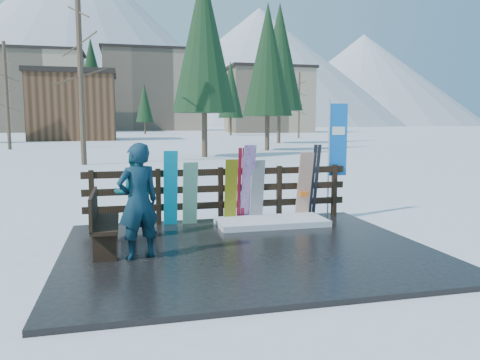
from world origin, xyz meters
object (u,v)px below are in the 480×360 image
object	(u,v)px
person_front	(138,201)
person_back	(136,194)
snowboard_5	(304,186)
snowboard_0	(171,188)
snowboard_3	(248,184)
snowboard_4	(257,191)
rental_flag	(336,144)
snowboard_2	(231,191)
snowboard_1	(190,193)
bench	(101,220)

from	to	relation	value
person_front	person_back	xyz separation A→B (m)	(-0.01, 1.44, -0.11)
snowboard_5	person_back	world-z (taller)	person_back
snowboard_0	snowboard_3	bearing A→B (deg)	0.00
snowboard_4	rental_flag	bearing A→B (deg)	8.09
snowboard_2	person_front	xyz separation A→B (m)	(-1.94, -2.15, 0.22)
person_back	rental_flag	bearing A→B (deg)	-169.33
snowboard_1	rental_flag	size ratio (longest dim) A/B	0.51
bench	snowboard_0	distance (m)	2.07
snowboard_2	person_back	bearing A→B (deg)	-159.89
snowboard_1	snowboard_2	world-z (taller)	snowboard_2
bench	rental_flag	size ratio (longest dim) A/B	0.58
person_front	snowboard_4	bearing A→B (deg)	-159.12
bench	snowboard_1	bearing A→B (deg)	43.87
snowboard_0	snowboard_3	world-z (taller)	snowboard_3
person_front	snowboard_0	bearing A→B (deg)	-127.72
bench	snowboard_0	world-z (taller)	snowboard_0
snowboard_1	rental_flag	xyz separation A→B (m)	(3.32, 0.27, 0.95)
snowboard_4	bench	bearing A→B (deg)	-152.48
snowboard_2	rental_flag	world-z (taller)	rental_flag
person_back	snowboard_1	bearing A→B (deg)	-148.90
snowboard_0	snowboard_2	xyz separation A→B (m)	(1.24, 0.00, -0.10)
snowboard_2	snowboard_4	size ratio (longest dim) A/B	1.02
snowboard_1	snowboard_2	xyz separation A→B (m)	(0.85, 0.00, 0.02)
snowboard_4	person_front	bearing A→B (deg)	-139.32
snowboard_3	snowboard_5	world-z (taller)	snowboard_3
snowboard_2	snowboard_3	xyz separation A→B (m)	(0.37, 0.00, 0.15)
bench	snowboard_1	size ratio (longest dim) A/B	1.13
snowboard_0	person_back	xyz separation A→B (m)	(-0.70, -0.71, 0.02)
bench	person_back	distance (m)	1.10
snowboard_2	person_front	world-z (taller)	person_front
snowboard_0	person_front	size ratio (longest dim) A/B	0.88
snowboard_3	person_back	world-z (taller)	snowboard_3
snowboard_4	person_front	size ratio (longest dim) A/B	0.74
bench	snowboard_4	bearing A→B (deg)	27.52
snowboard_3	person_front	world-z (taller)	person_front
snowboard_1	person_back	distance (m)	1.32
snowboard_3	snowboard_4	world-z (taller)	snowboard_3
snowboard_1	snowboard_4	size ratio (longest dim) A/B	1.00
snowboard_5	snowboard_1	bearing A→B (deg)	-180.00
snowboard_2	snowboard_3	distance (m)	0.39
bench	rental_flag	xyz separation A→B (m)	(4.99, 1.88, 1.09)
snowboard_1	bench	bearing A→B (deg)	-136.13
person_back	snowboard_3	bearing A→B (deg)	-164.74
bench	snowboard_2	size ratio (longest dim) A/B	1.11
snowboard_5	rental_flag	size ratio (longest dim) A/B	0.57
snowboard_2	snowboard_5	distance (m)	1.62
snowboard_2	person_back	distance (m)	2.07
snowboard_4	person_back	xyz separation A→B (m)	(-2.51, -0.71, 0.13)
snowboard_1	snowboard_3	world-z (taller)	snowboard_3
snowboard_0	rental_flag	bearing A→B (deg)	4.16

